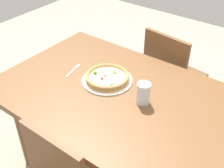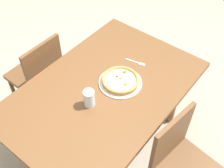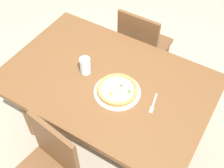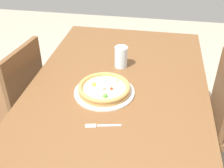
% 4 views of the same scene
% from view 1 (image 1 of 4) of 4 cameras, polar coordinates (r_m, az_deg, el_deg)
% --- Properties ---
extents(dining_table, '(1.49, 0.99, 0.75)m').
position_cam_1_polar(dining_table, '(1.78, 0.98, -3.99)').
color(dining_table, brown).
rests_on(dining_table, ground).
extents(chair_far, '(0.45, 0.45, 0.90)m').
position_cam_1_polar(chair_far, '(2.37, 11.64, 1.68)').
color(chair_far, brown).
rests_on(chair_far, ground).
extents(plate, '(0.32, 0.32, 0.01)m').
position_cam_1_polar(plate, '(1.82, -0.96, 0.76)').
color(plate, silver).
rests_on(plate, dining_table).
extents(pizza, '(0.28, 0.28, 0.04)m').
position_cam_1_polar(pizza, '(1.81, -0.97, 1.41)').
color(pizza, '#B78447').
rests_on(pizza, plate).
extents(fork, '(0.05, 0.16, 0.00)m').
position_cam_1_polar(fork, '(1.95, -7.57, 2.89)').
color(fork, silver).
rests_on(fork, dining_table).
extents(drinking_glass, '(0.08, 0.08, 0.13)m').
position_cam_1_polar(drinking_glass, '(1.63, 6.29, -1.86)').
color(drinking_glass, silver).
rests_on(drinking_glass, dining_table).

